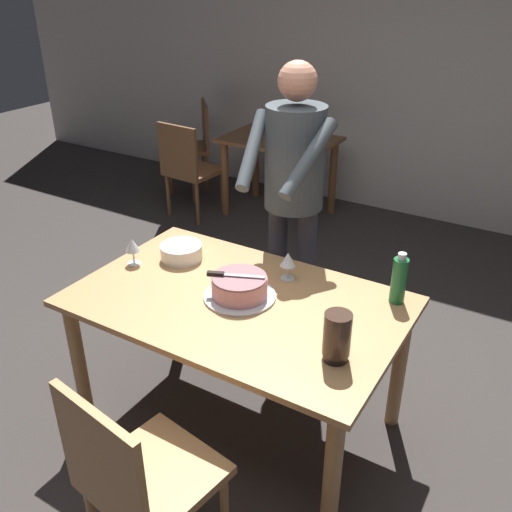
{
  "coord_description": "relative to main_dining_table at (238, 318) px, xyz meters",
  "views": [
    {
      "loc": [
        1.21,
        -1.84,
        2.13
      ],
      "look_at": [
        -0.0,
        0.17,
        0.9
      ],
      "focal_mm": 39.12,
      "sensor_mm": 36.0,
      "label": 1
    }
  ],
  "objects": [
    {
      "name": "ground_plane",
      "position": [
        0.0,
        0.0,
        -0.64
      ],
      "size": [
        14.0,
        14.0,
        0.0
      ],
      "primitive_type": "plane",
      "color": "#383330"
    },
    {
      "name": "cake_on_platter",
      "position": [
        -0.0,
        0.02,
        0.16
      ],
      "size": [
        0.34,
        0.34,
        0.11
      ],
      "color": "silver",
      "rests_on": "main_dining_table"
    },
    {
      "name": "plate_stack",
      "position": [
        -0.47,
        0.19,
        0.15
      ],
      "size": [
        0.22,
        0.22,
        0.08
      ],
      "color": "white",
      "rests_on": "main_dining_table"
    },
    {
      "name": "cake_knife",
      "position": [
        -0.07,
        -0.01,
        0.22
      ],
      "size": [
        0.26,
        0.13,
        0.02
      ],
      "color": "silver",
      "rests_on": "cake_on_platter"
    },
    {
      "name": "water_bottle",
      "position": [
        0.64,
        0.36,
        0.22
      ],
      "size": [
        0.07,
        0.07,
        0.25
      ],
      "color": "#1E6B38",
      "rests_on": "main_dining_table"
    },
    {
      "name": "person_cutting_cake",
      "position": [
        -0.08,
        0.69,
        0.43
      ],
      "size": [
        0.47,
        0.56,
        1.72
      ],
      "color": "#2D2D38",
      "rests_on": "ground_plane"
    },
    {
      "name": "background_chair_2",
      "position": [
        -2.28,
        2.68,
        -0.15
      ],
      "size": [
        0.62,
        0.62,
        0.9
      ],
      "color": "brown",
      "rests_on": "ground_plane"
    },
    {
      "name": "wine_glass_far",
      "position": [
        -0.65,
        0.01,
        0.21
      ],
      "size": [
        0.08,
        0.08,
        0.14
      ],
      "color": "silver",
      "rests_on": "main_dining_table"
    },
    {
      "name": "background_chair_0",
      "position": [
        -1.84,
        2.02,
        -0.15
      ],
      "size": [
        0.47,
        0.47,
        0.9
      ],
      "color": "brown",
      "rests_on": "ground_plane"
    },
    {
      "name": "background_table",
      "position": [
        -1.16,
        2.51,
        -0.07
      ],
      "size": [
        1.0,
        0.7,
        0.74
      ],
      "color": "brown",
      "rests_on": "ground_plane"
    },
    {
      "name": "hurricane_lamp",
      "position": [
        0.57,
        -0.17,
        0.21
      ],
      "size": [
        0.11,
        0.11,
        0.21
      ],
      "color": "black",
      "rests_on": "main_dining_table"
    },
    {
      "name": "back_wall",
      "position": [
        0.0,
        3.21,
        0.71
      ],
      "size": [
        10.0,
        0.12,
        2.7
      ],
      "primitive_type": "cube",
      "color": "beige",
      "rests_on": "ground_plane"
    },
    {
      "name": "wine_glass_near",
      "position": [
        0.11,
        0.29,
        0.21
      ],
      "size": [
        0.08,
        0.08,
        0.14
      ],
      "color": "silver",
      "rests_on": "main_dining_table"
    },
    {
      "name": "chair_near_side",
      "position": [
        0.12,
        -0.86,
        -0.15
      ],
      "size": [
        0.5,
        0.5,
        0.9
      ],
      "color": "tan",
      "rests_on": "ground_plane"
    },
    {
      "name": "main_dining_table",
      "position": [
        0.0,
        0.0,
        0.0
      ],
      "size": [
        1.53,
        0.96,
        0.75
      ],
      "color": "tan",
      "rests_on": "ground_plane"
    }
  ]
}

